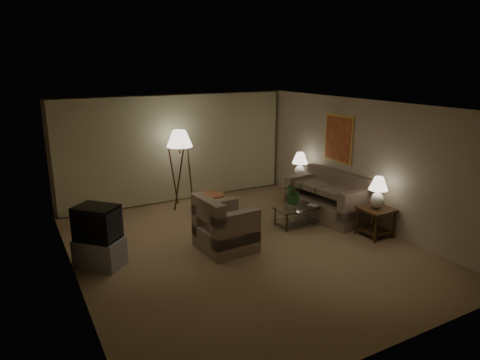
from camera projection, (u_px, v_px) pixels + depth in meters
name	position (u px, v px, depth m)	size (l,w,h in m)	color
ground	(243.00, 247.00, 8.23)	(7.00, 7.00, 0.00)	tan
room_shell	(209.00, 145.00, 9.05)	(6.04, 7.02, 2.72)	beige
sofa	(327.00, 200.00, 9.75)	(2.07, 1.35, 0.83)	gray
armchair	(226.00, 228.00, 8.08)	(1.10, 1.06, 0.84)	gray
side_table_near	(376.00, 217.00, 8.68)	(0.62, 0.62, 0.60)	#33200D
side_table_far	(299.00, 186.00, 10.88)	(0.53, 0.45, 0.60)	#33200D
table_lamp_near	(378.00, 190.00, 8.53)	(0.38, 0.38, 0.66)	white
table_lamp_far	(300.00, 163.00, 10.72)	(0.39, 0.39, 0.68)	white
coffee_table	(298.00, 213.00, 9.30)	(1.06, 0.58, 0.41)	silver
tv_cabinet	(100.00, 252.00, 7.44)	(0.91, 0.92, 0.50)	#A6A6A8
crt_tv	(97.00, 223.00, 7.29)	(0.84, 0.85, 0.60)	black
floor_lamp	(180.00, 168.00, 10.29)	(0.62, 0.62, 1.90)	#33200D
ottoman	(211.00, 202.00, 10.24)	(0.61, 0.61, 0.41)	#AB6039
vase	(293.00, 205.00, 9.17)	(0.15, 0.15, 0.16)	white
flowers	(294.00, 190.00, 9.09)	(0.46, 0.40, 0.51)	#2F682E
book	(311.00, 206.00, 9.29)	(0.16, 0.22, 0.02)	olive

